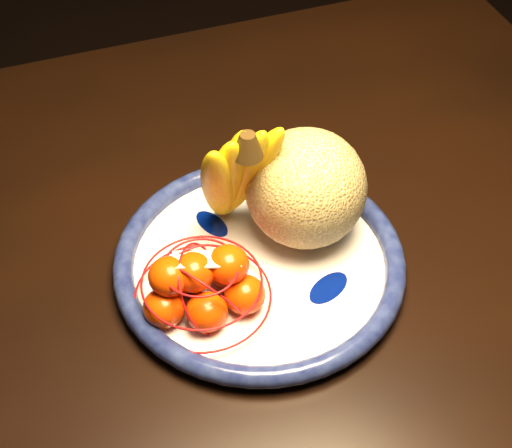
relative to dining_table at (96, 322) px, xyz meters
name	(u,v)px	position (x,y,z in m)	size (l,w,h in m)	color
dining_table	(96,322)	(0.00, 0.00, 0.00)	(1.59, 1.02, 0.77)	black
fruit_bowl	(259,263)	(0.19, -0.07, 0.10)	(0.34, 0.34, 0.03)	white
cantaloupe	(306,188)	(0.26, -0.04, 0.17)	(0.14, 0.14, 0.14)	olive
banana_bunch	(233,172)	(0.19, -0.01, 0.19)	(0.13, 0.12, 0.19)	yellow
mandarin_bag	(202,284)	(0.11, -0.10, 0.13)	(0.20, 0.20, 0.10)	#FF4701
price_tag	(207,259)	(0.12, -0.09, 0.16)	(0.07, 0.03, 0.00)	white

